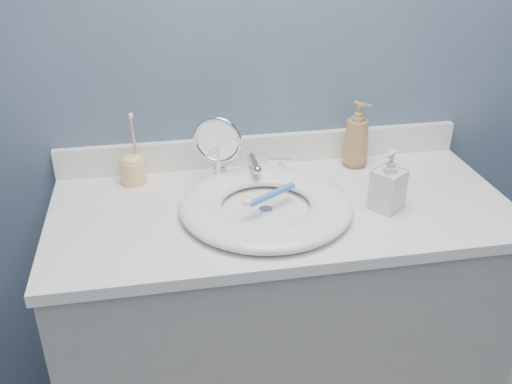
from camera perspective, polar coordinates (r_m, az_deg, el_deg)
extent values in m
cube|color=#4B5A70|center=(1.65, 0.69, 13.21)|extent=(2.20, 0.02, 2.40)
cube|color=#A39D95|center=(1.79, 2.29, -14.04)|extent=(1.20, 0.55, 0.85)
cube|color=white|center=(1.53, 2.60, -1.72)|extent=(1.22, 0.57, 0.03)
cube|color=white|center=(1.73, 0.72, 4.28)|extent=(1.22, 0.02, 0.09)
cylinder|color=silver|center=(1.48, 0.98, -1.82)|extent=(0.04, 0.04, 0.01)
cube|color=silver|center=(1.67, -0.43, 1.79)|extent=(0.22, 0.05, 0.01)
cylinder|color=silver|center=(1.65, -0.44, 2.69)|extent=(0.03, 0.03, 0.06)
cylinder|color=silver|center=(1.60, -0.16, 2.88)|extent=(0.02, 0.09, 0.02)
sphere|color=silver|center=(1.56, 0.14, 2.19)|extent=(0.03, 0.03, 0.03)
cylinder|color=silver|center=(1.65, -3.35, 2.05)|extent=(0.02, 0.02, 0.03)
cube|color=silver|center=(1.64, -3.37, 2.71)|extent=(0.08, 0.03, 0.01)
cylinder|color=silver|center=(1.67, 2.44, 2.51)|extent=(0.02, 0.02, 0.03)
cube|color=silver|center=(1.66, 2.45, 3.16)|extent=(0.08, 0.03, 0.01)
cylinder|color=silver|center=(1.63, -3.72, 0.97)|extent=(0.08, 0.08, 0.01)
cylinder|color=silver|center=(1.60, -3.77, 2.59)|extent=(0.01, 0.01, 0.10)
torus|color=silver|center=(1.57, -3.86, 5.18)|extent=(0.13, 0.06, 0.14)
cylinder|color=white|center=(1.57, -3.86, 5.18)|extent=(0.11, 0.04, 0.11)
imported|color=#A37A49|center=(1.72, 10.04, 5.69)|extent=(0.11, 0.11, 0.20)
imported|color=silver|center=(1.50, 13.12, 1.15)|extent=(0.10, 0.10, 0.16)
cylinder|color=#FFCE7F|center=(1.65, -12.17, 1.98)|extent=(0.07, 0.07, 0.07)
ellipsoid|color=#FFCE7F|center=(1.64, -12.29, 3.05)|extent=(0.07, 0.06, 0.04)
cylinder|color=#E08F7F|center=(1.61, -12.13, 5.12)|extent=(0.02, 0.02, 0.14)
cube|color=white|center=(1.58, -12.39, 7.47)|extent=(0.01, 0.02, 0.01)
cube|color=#3E83DB|center=(1.48, 1.66, -0.25)|extent=(0.14, 0.10, 0.01)
cube|color=white|center=(1.42, -0.79, -1.06)|extent=(0.03, 0.02, 0.01)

